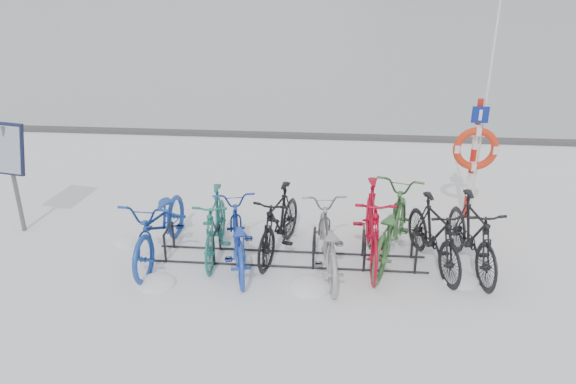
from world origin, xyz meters
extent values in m
plane|color=white|center=(0.00, 0.00, 0.00)|extent=(900.00, 900.00, 0.00)
cube|color=#3F3F42|center=(0.00, 5.90, 0.05)|extent=(400.00, 0.25, 0.10)
cylinder|color=black|center=(-1.80, -0.22, 0.22)|extent=(0.04, 0.04, 0.44)
cylinder|color=black|center=(-1.80, 0.22, 0.22)|extent=(0.04, 0.04, 0.44)
cylinder|color=black|center=(-1.80, 0.00, 0.44)|extent=(0.04, 0.44, 0.04)
cylinder|color=black|center=(-1.08, -0.22, 0.22)|extent=(0.04, 0.04, 0.44)
cylinder|color=black|center=(-1.08, 0.22, 0.22)|extent=(0.04, 0.04, 0.44)
cylinder|color=black|center=(-1.08, 0.00, 0.44)|extent=(0.04, 0.44, 0.04)
cylinder|color=black|center=(-0.36, -0.22, 0.22)|extent=(0.04, 0.04, 0.44)
cylinder|color=black|center=(-0.36, 0.22, 0.22)|extent=(0.04, 0.04, 0.44)
cylinder|color=black|center=(-0.36, 0.00, 0.44)|extent=(0.04, 0.44, 0.04)
cylinder|color=black|center=(0.36, -0.22, 0.22)|extent=(0.04, 0.04, 0.44)
cylinder|color=black|center=(0.36, 0.22, 0.22)|extent=(0.04, 0.04, 0.44)
cylinder|color=black|center=(0.36, 0.00, 0.44)|extent=(0.04, 0.44, 0.04)
cylinder|color=black|center=(1.08, -0.22, 0.22)|extent=(0.04, 0.04, 0.44)
cylinder|color=black|center=(1.08, 0.22, 0.22)|extent=(0.04, 0.04, 0.44)
cylinder|color=black|center=(1.08, 0.00, 0.44)|extent=(0.04, 0.44, 0.04)
cylinder|color=black|center=(1.80, -0.22, 0.22)|extent=(0.04, 0.04, 0.44)
cylinder|color=black|center=(1.80, 0.22, 0.22)|extent=(0.04, 0.04, 0.44)
cylinder|color=black|center=(1.80, 0.00, 0.44)|extent=(0.04, 0.44, 0.04)
cylinder|color=black|center=(0.00, -0.22, 0.02)|extent=(4.00, 0.03, 0.03)
cylinder|color=black|center=(0.00, 0.22, 0.02)|extent=(4.00, 0.03, 0.03)
cylinder|color=#595B5E|center=(-4.40, 0.58, 0.88)|extent=(0.07, 0.07, 1.76)
cube|color=black|center=(-4.40, 0.55, 1.42)|extent=(0.64, 0.34, 0.80)
cube|color=#8C99AD|center=(-4.40, 0.51, 1.42)|extent=(0.57, 0.26, 0.71)
cylinder|color=red|center=(2.88, 1.70, 0.21)|extent=(0.09, 0.09, 0.41)
cylinder|color=silver|center=(2.88, 1.70, 0.62)|extent=(0.09, 0.09, 0.41)
cylinder|color=red|center=(2.88, 1.70, 1.03)|extent=(0.09, 0.09, 0.41)
cylinder|color=silver|center=(2.88, 1.70, 1.45)|extent=(0.09, 0.09, 0.41)
cylinder|color=red|center=(2.88, 1.70, 1.86)|extent=(0.09, 0.09, 0.41)
torus|color=red|center=(2.88, 1.61, 1.27)|extent=(0.72, 0.12, 0.72)
cube|color=navy|center=(2.88, 1.62, 1.83)|extent=(0.26, 0.03, 0.26)
cylinder|color=silver|center=(2.97, 1.75, 1.88)|extent=(0.03, 0.03, 3.76)
imported|color=#1A3F9E|center=(-1.90, -0.01, 0.54)|extent=(0.82, 2.10, 1.09)
imported|color=#1E685F|center=(-1.11, 0.11, 0.52)|extent=(0.56, 1.74, 1.03)
imported|color=#1C3FB3|center=(-0.74, -0.17, 0.47)|extent=(1.04, 1.91, 0.95)
imported|color=black|center=(-0.18, 0.24, 0.53)|extent=(0.89, 1.82, 1.06)
imported|color=gray|center=(0.55, -0.21, 0.49)|extent=(0.88, 1.92, 0.97)
imported|color=#AE0821|center=(1.19, 0.13, 0.60)|extent=(0.58, 1.99, 1.19)
imported|color=#376C36|center=(1.46, 0.24, 0.54)|extent=(1.27, 2.19, 1.09)
imported|color=black|center=(2.06, 0.05, 0.52)|extent=(0.97, 1.82, 1.05)
imported|color=black|center=(2.59, 0.05, 0.55)|extent=(0.80, 1.89, 1.10)
ellipsoid|color=white|center=(0.48, 0.60, 0.00)|extent=(0.41, 0.41, 0.14)
ellipsoid|color=white|center=(2.42, -0.34, 0.00)|extent=(0.51, 0.51, 0.18)
ellipsoid|color=white|center=(0.34, -0.69, 0.00)|extent=(0.60, 0.60, 0.21)
ellipsoid|color=white|center=(-2.60, 0.33, 0.00)|extent=(0.40, 0.40, 0.14)
ellipsoid|color=white|center=(-1.76, -0.80, 0.00)|extent=(0.54, 0.54, 0.19)
ellipsoid|color=white|center=(1.50, 0.78, 0.00)|extent=(0.47, 0.47, 0.16)
camera|label=1|loc=(0.60, -7.19, 4.21)|focal=35.00mm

